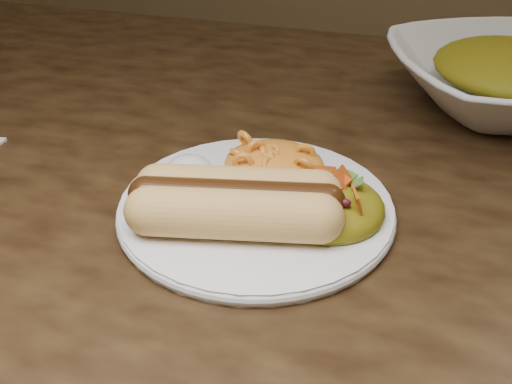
# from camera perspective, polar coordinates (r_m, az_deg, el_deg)

# --- Properties ---
(table) EXTENTS (1.60, 0.90, 0.75)m
(table) POSITION_cam_1_polar(r_m,az_deg,el_deg) (0.65, -3.12, -4.62)
(table) COLOR #402D16
(table) RESTS_ON floor
(plate) EXTENTS (0.28, 0.28, 0.01)m
(plate) POSITION_cam_1_polar(r_m,az_deg,el_deg) (0.52, 0.00, -1.50)
(plate) COLOR white
(plate) RESTS_ON table
(hotdog) EXTENTS (0.15, 0.10, 0.04)m
(hotdog) POSITION_cam_1_polar(r_m,az_deg,el_deg) (0.48, -1.94, -0.87)
(hotdog) COLOR tan
(hotdog) RESTS_ON plate
(mac_and_cheese) EXTENTS (0.11, 0.11, 0.04)m
(mac_and_cheese) POSITION_cam_1_polar(r_m,az_deg,el_deg) (0.56, 1.76, 3.95)
(mac_and_cheese) COLOR gold
(mac_and_cheese) RESTS_ON plate
(sour_cream) EXTENTS (0.05, 0.05, 0.03)m
(sour_cream) POSITION_cam_1_polar(r_m,az_deg,el_deg) (0.54, -6.44, 2.48)
(sour_cream) COLOR white
(sour_cream) RESTS_ON plate
(taco_salad) EXTENTS (0.10, 0.10, 0.04)m
(taco_salad) POSITION_cam_1_polar(r_m,az_deg,el_deg) (0.50, 6.58, -0.36)
(taco_salad) COLOR #AB6805
(taco_salad) RESTS_ON plate
(serving_bowl) EXTENTS (0.36, 0.36, 0.07)m
(serving_bowl) POSITION_cam_1_polar(r_m,az_deg,el_deg) (0.77, 23.13, 9.84)
(serving_bowl) COLOR white
(serving_bowl) RESTS_ON table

